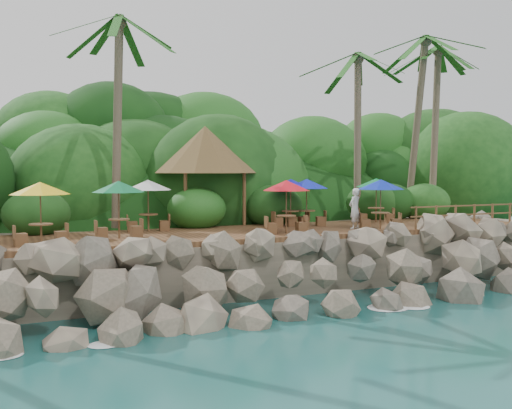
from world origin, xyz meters
name	(u,v)px	position (x,y,z in m)	size (l,w,h in m)	color
ground	(331,319)	(0.00, 0.00, 0.00)	(140.00, 140.00, 0.00)	#19514F
land_base	(185,235)	(0.00, 16.00, 1.05)	(32.00, 25.20, 2.10)	gray
jungle_hill	(154,239)	(0.00, 23.50, 0.00)	(44.80, 28.00, 15.40)	#143811
seawall	(302,274)	(0.00, 2.00, 1.15)	(29.00, 4.00, 2.30)	gray
terrace	(256,233)	(0.00, 6.00, 2.20)	(26.00, 5.00, 0.20)	brown
jungle_foliage	(191,256)	(0.00, 15.00, 0.00)	(44.00, 16.00, 12.00)	#143811
foam_line	(326,316)	(0.00, 0.30, 0.03)	(25.20, 0.80, 0.06)	white
palapa	(205,150)	(-0.93, 9.76, 5.79)	(4.83, 4.83, 4.60)	brown
dining_clusters	(225,189)	(-1.39, 5.94, 4.07)	(20.62, 5.17, 2.14)	brown
railing	(465,213)	(9.19, 3.65, 2.91)	(6.10, 0.10, 1.00)	brown
waiter	(355,209)	(4.18, 4.92, 3.18)	(0.64, 0.42, 1.76)	silver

